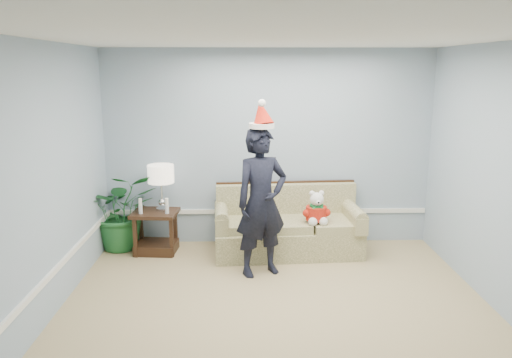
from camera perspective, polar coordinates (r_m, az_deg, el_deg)
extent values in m
cube|color=tan|center=(4.96, 2.67, -16.99)|extent=(4.50, 5.00, 0.02)
cube|color=white|center=(4.32, 3.06, 16.16)|extent=(4.50, 5.00, 0.02)
cube|color=#95A3BE|center=(6.91, 1.40, 3.54)|extent=(4.50, 0.02, 2.70)
cube|color=#95A3BE|center=(2.12, 7.82, -18.48)|extent=(4.50, 0.02, 2.70)
cube|color=#95A3BE|center=(4.85, -24.87, -1.58)|extent=(0.02, 5.00, 2.70)
cube|color=white|center=(7.08, 1.37, -3.70)|extent=(4.48, 0.03, 0.06)
cube|color=white|center=(5.12, -23.66, -11.41)|extent=(0.03, 4.98, 0.06)
cube|color=brown|center=(6.75, 3.59, -6.93)|extent=(1.97, 0.95, 0.37)
cube|color=brown|center=(6.61, -1.52, -5.16)|extent=(0.61, 0.69, 0.11)
cube|color=brown|center=(6.63, 3.65, -5.12)|extent=(0.61, 0.69, 0.11)
cube|color=brown|center=(6.71, 8.74, -5.04)|extent=(0.61, 0.69, 0.11)
cube|color=brown|center=(6.92, 3.43, -2.63)|extent=(1.93, 0.31, 0.51)
cube|color=black|center=(6.92, 3.41, -0.44)|extent=(1.92, 0.18, 0.05)
cube|color=brown|center=(6.65, -3.98, -4.60)|extent=(0.22, 0.83, 0.22)
cube|color=brown|center=(6.79, 11.06, -4.43)|extent=(0.22, 0.83, 0.22)
cube|color=#321D12|center=(6.79, -11.46, -3.85)|extent=(0.63, 0.54, 0.05)
cube|color=#321D12|center=(6.94, -11.29, -7.64)|extent=(0.57, 0.48, 0.13)
cube|color=#321D12|center=(6.74, -13.64, -6.42)|extent=(0.05, 0.05, 0.57)
cube|color=#321D12|center=(6.65, -9.63, -6.48)|extent=(0.05, 0.05, 0.57)
cube|color=#321D12|center=(7.09, -13.00, -5.42)|extent=(0.05, 0.05, 0.57)
cube|color=#321D12|center=(7.01, -9.18, -5.47)|extent=(0.05, 0.05, 0.57)
cylinder|color=silver|center=(6.82, -10.66, -3.38)|extent=(0.16, 0.16, 0.03)
sphere|color=silver|center=(6.80, -10.69, -2.63)|extent=(0.10, 0.10, 0.10)
cylinder|color=silver|center=(6.76, -10.74, -1.39)|extent=(0.03, 0.03, 0.35)
cylinder|color=#EFE0C9|center=(6.71, -10.83, 0.58)|extent=(0.35, 0.35, 0.24)
cylinder|color=silver|center=(6.71, -13.06, -3.41)|extent=(0.05, 0.05, 0.11)
cylinder|color=white|center=(6.68, -13.10, -2.57)|extent=(0.04, 0.04, 0.09)
cylinder|color=silver|center=(6.65, -10.14, -3.43)|extent=(0.05, 0.05, 0.11)
cylinder|color=white|center=(6.62, -10.17, -2.58)|extent=(0.04, 0.04, 0.09)
imported|color=#1E5F2A|center=(7.05, -15.03, -3.48)|extent=(1.11, 1.01, 1.07)
imported|color=black|center=(5.88, 0.63, -2.69)|extent=(0.77, 0.65, 1.78)
cylinder|color=white|center=(5.71, 0.65, 6.12)|extent=(0.40, 0.40, 0.06)
cone|color=red|center=(5.72, 0.64, 7.60)|extent=(0.37, 0.40, 0.34)
sphere|color=white|center=(5.61, 0.68, 8.67)|extent=(0.09, 0.09, 0.09)
sphere|color=white|center=(6.50, 6.90, -3.90)|extent=(0.25, 0.25, 0.25)
cylinder|color=red|center=(6.50, 6.90, -3.90)|extent=(0.29, 0.29, 0.18)
cylinder|color=#14652E|center=(6.48, 6.92, -3.05)|extent=(0.19, 0.19, 0.03)
sphere|color=white|center=(6.41, 6.42, -4.87)|extent=(0.12, 0.12, 0.12)
sphere|color=white|center=(6.43, 7.63, -4.85)|extent=(0.12, 0.12, 0.12)
sphere|color=white|center=(6.44, 6.96, -2.32)|extent=(0.18, 0.18, 0.18)
sphere|color=black|center=(6.34, 7.09, -2.70)|extent=(0.03, 0.03, 0.03)
sphere|color=white|center=(6.42, 6.41, -1.62)|extent=(0.07, 0.07, 0.07)
sphere|color=white|center=(6.44, 7.52, -1.61)|extent=(0.07, 0.07, 0.07)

